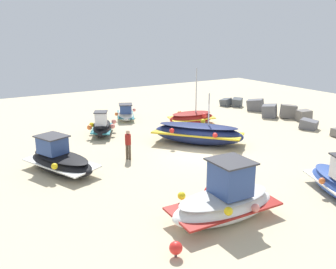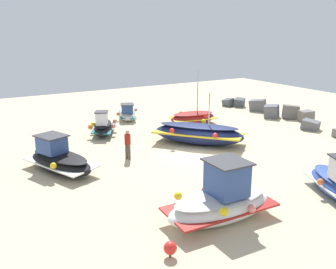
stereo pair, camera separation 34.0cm
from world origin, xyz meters
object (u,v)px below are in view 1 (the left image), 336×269
object	(u,v)px
fishing_boat_3	(126,114)
fishing_boat_4	(192,117)
fishing_boat_0	(102,127)
fishing_boat_6	(60,160)
fishing_boat_2	(198,133)
mooring_buoy_0	(176,248)
fishing_boat_1	(225,201)
person_walking	(128,143)

from	to	relation	value
fishing_boat_3	fishing_boat_4	size ratio (longest dim) A/B	0.80
fishing_boat_0	fishing_boat_6	xyz separation A→B (m)	(5.12, -4.26, 0.05)
fishing_boat_2	mooring_buoy_0	size ratio (longest dim) A/B	10.71
fishing_boat_1	mooring_buoy_0	world-z (taller)	fishing_boat_1
mooring_buoy_0	fishing_boat_4	bearing A→B (deg)	143.47
fishing_boat_3	person_walking	size ratio (longest dim) A/B	2.03
fishing_boat_0	fishing_boat_4	size ratio (longest dim) A/B	0.80
fishing_boat_2	mooring_buoy_0	distance (m)	12.02
fishing_boat_0	fishing_boat_3	size ratio (longest dim) A/B	1.00
fishing_boat_2	fishing_boat_6	bearing A→B (deg)	51.88
fishing_boat_2	fishing_boat_4	distance (m)	4.92
fishing_boat_0	person_walking	world-z (taller)	fishing_boat_0
fishing_boat_2	mooring_buoy_0	xyz separation A→B (m)	(9.33, -7.56, -0.35)
fishing_boat_0	person_walking	size ratio (longest dim) A/B	2.03
fishing_boat_3	fishing_boat_6	world-z (taller)	fishing_boat_6
person_walking	mooring_buoy_0	distance (m)	9.36
fishing_boat_2	fishing_boat_3	distance (m)	8.10
fishing_boat_1	person_walking	xyz separation A→B (m)	(-7.81, -0.13, 0.20)
fishing_boat_1	person_walking	distance (m)	7.81
fishing_boat_0	person_walking	distance (m)	5.28
fishing_boat_0	fishing_boat_6	bearing A→B (deg)	-11.87
fishing_boat_6	mooring_buoy_0	bearing A→B (deg)	164.63
fishing_boat_0	fishing_boat_2	distance (m)	6.41
fishing_boat_2	fishing_boat_4	bearing A→B (deg)	-70.44
fishing_boat_6	person_walking	bearing A→B (deg)	-112.81
fishing_boat_0	fishing_boat_6	distance (m)	6.66
fishing_boat_4	person_walking	bearing A→B (deg)	40.76
fishing_boat_0	fishing_boat_2	xyz separation A→B (m)	(4.84, 4.20, 0.12)
mooring_buoy_0	fishing_boat_0	bearing A→B (deg)	166.65
fishing_boat_0	fishing_boat_2	world-z (taller)	fishing_boat_2
fishing_boat_6	person_walking	xyz separation A→B (m)	(0.11, 3.62, 0.34)
fishing_boat_0	fishing_boat_1	bearing A→B (deg)	25.69
fishing_boat_3	fishing_boat_6	size ratio (longest dim) A/B	0.73
fishing_boat_4	mooring_buoy_0	world-z (taller)	fishing_boat_4
person_walking	fishing_boat_6	bearing A→B (deg)	137.80
fishing_boat_1	fishing_boat_4	world-z (taller)	fishing_boat_4
fishing_boat_1	fishing_boat_4	distance (m)	14.38
fishing_boat_1	mooring_buoy_0	distance (m)	3.10
fishing_boat_0	fishing_boat_4	world-z (taller)	fishing_boat_4
fishing_boat_2	fishing_boat_1	bearing A→B (deg)	110.09
fishing_boat_3	fishing_boat_1	bearing A→B (deg)	10.41
fishing_boat_1	mooring_buoy_0	bearing A→B (deg)	-157.08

